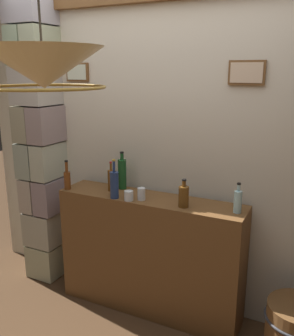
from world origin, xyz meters
TOP-DOWN VIEW (x-y plane):
  - panelled_rear_partition at (0.00, 1.10)m, footprint 3.55×0.15m
  - stone_pillar at (-1.12, 0.93)m, footprint 0.35×0.39m
  - bar_shelf_unit at (0.00, 0.85)m, footprint 1.50×0.34m
  - liquor_bottle_whiskey at (-0.31, 0.95)m, footprint 0.07×0.07m
  - liquor_bottle_tequila at (-0.36, 0.86)m, footprint 0.05×0.05m
  - liquor_bottle_amaro at (0.30, 0.78)m, footprint 0.07×0.07m
  - liquor_bottle_rye at (0.68, 0.84)m, footprint 0.06×0.06m
  - liquor_bottle_brandy at (-0.71, 0.74)m, footprint 0.05×0.05m
  - liquor_bottle_vermouth at (-0.24, 0.72)m, footprint 0.07×0.07m
  - glass_tumbler_rocks at (-0.12, 0.72)m, footprint 0.07×0.07m
  - glass_tumbler_highball at (-0.04, 0.77)m, footprint 0.06×0.06m
  - pendant_lamp at (-0.17, -0.07)m, footprint 0.64×0.64m

SIDE VIEW (x-z plane):
  - bar_shelf_unit at x=0.00m, z-range 0.00..0.97m
  - glass_tumbler_rocks at x=-0.12m, z-range 0.97..1.05m
  - glass_tumbler_highball at x=-0.04m, z-range 0.97..1.07m
  - liquor_bottle_amaro at x=0.30m, z-range 0.95..1.16m
  - liquor_bottle_rye at x=0.68m, z-range 0.95..1.16m
  - liquor_bottle_brandy at x=-0.71m, z-range 0.94..1.18m
  - liquor_bottle_tequila at x=-0.36m, z-range 0.94..1.19m
  - liquor_bottle_vermouth at x=-0.24m, z-range 0.93..1.24m
  - liquor_bottle_whiskey at x=-0.31m, z-range 0.95..1.26m
  - stone_pillar at x=-1.12m, z-range 0.03..2.63m
  - panelled_rear_partition at x=0.00m, z-range 0.07..2.74m
  - pendant_lamp at x=-0.17m, z-range 1.68..2.20m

